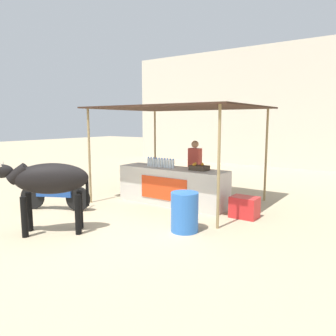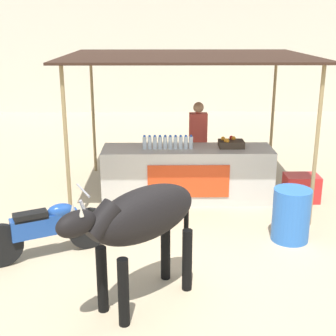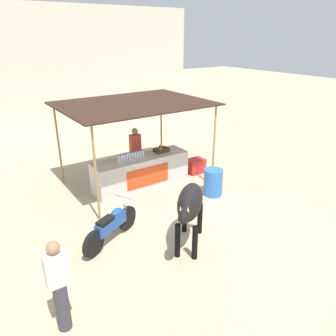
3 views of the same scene
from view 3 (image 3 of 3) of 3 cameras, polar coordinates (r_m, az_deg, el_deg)
The scene contains 12 objects.
ground_plane at distance 8.61m, azimuth 2.87°, elevation -8.37°, with size 60.00×60.00×0.00m, color tan.
building_wall_far at distance 17.50m, azimuth -20.18°, elevation 16.08°, with size 16.00×0.50×5.72m, color beige.
stall_counter at distance 10.03m, azimuth -4.68°, elevation -0.68°, with size 3.00×0.82×0.96m.
stall_awning at distance 9.70m, azimuth -5.97°, elevation 10.65°, with size 4.20×3.20×2.54m.
water_bottle_row at distance 9.62m, azimuth -6.45°, elevation 2.03°, with size 0.88×0.07×0.25m.
fruit_crate at distance 10.25m, azimuth -1.20°, elevation 3.20°, with size 0.44×0.32×0.18m.
vendor_behind_counter at distance 10.62m, azimuth -5.67°, elevation 2.76°, with size 0.34×0.22×1.65m.
cooler_box at distance 11.13m, azimuth 4.76°, elevation 0.37°, with size 0.60×0.44×0.48m, color red.
water_barrel at distance 9.60m, azimuth 7.85°, elevation -2.47°, with size 0.55×0.55×0.79m, color blue.
cow at distance 7.01m, azimuth 3.80°, elevation -6.39°, with size 1.56×1.53×1.44m.
motorcycle_parked at distance 7.55m, azimuth -9.78°, elevation -9.74°, with size 1.65×0.93×0.90m.
passerby_on_street at distance 5.54m, azimuth -18.46°, elevation -18.88°, with size 0.34×0.22×1.65m.
Camera 3 is at (-4.54, -5.84, 4.41)m, focal length 35.00 mm.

